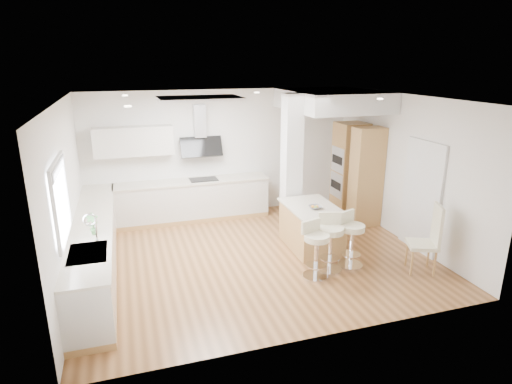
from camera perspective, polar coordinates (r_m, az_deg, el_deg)
name	(u,v)px	position (r m, az deg, el deg)	size (l,w,h in m)	color
ground	(255,256)	(7.83, -0.08, -8.53)	(6.00, 6.00, 0.00)	#956237
ceiling	(255,256)	(7.83, -0.08, -8.53)	(6.00, 5.00, 0.02)	silver
wall_back	(222,153)	(9.68, -4.53, 5.21)	(6.00, 0.04, 2.80)	silver
wall_left	(67,198)	(7.08, -23.94, -0.72)	(0.04, 5.00, 2.80)	silver
wall_right	(405,169)	(8.68, 19.20, 2.91)	(0.04, 5.00, 2.80)	silver
skylight	(200,99)	(7.48, -7.43, 12.24)	(4.10, 2.10, 0.06)	silver
window_left	(60,196)	(6.13, -24.66, -0.54)	(0.06, 1.28, 1.07)	silver
doorway_right	(421,198)	(8.32, 21.20, -0.77)	(0.05, 1.00, 2.10)	#4F453E
counter_left	(95,246)	(7.58, -20.66, -6.80)	(0.63, 4.50, 1.35)	tan
counter_back	(185,190)	(9.43, -9.46, 0.29)	(3.62, 0.63, 2.50)	tan
pillar	(291,165)	(8.54, 4.75, 3.60)	(0.35, 0.35, 2.80)	silver
soffit	(332,100)	(9.19, 10.07, 11.95)	(1.78, 2.20, 0.40)	silver
oven_column	(356,173)	(9.58, 13.13, 2.53)	(0.63, 1.21, 2.10)	tan
peninsula	(311,227)	(8.09, 7.37, -4.61)	(0.91, 1.35, 0.88)	tan
bar_stool_a	(316,247)	(6.98, 7.96, -7.22)	(0.53, 0.53, 0.95)	white
bar_stool_b	(330,239)	(7.24, 9.88, -6.23)	(0.54, 0.54, 0.98)	white
bar_stool_c	(351,236)	(7.46, 12.56, -5.79)	(0.55, 0.55, 0.96)	white
dining_chair	(430,237)	(7.60, 22.13, -5.53)	(0.60, 0.60, 1.17)	beige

